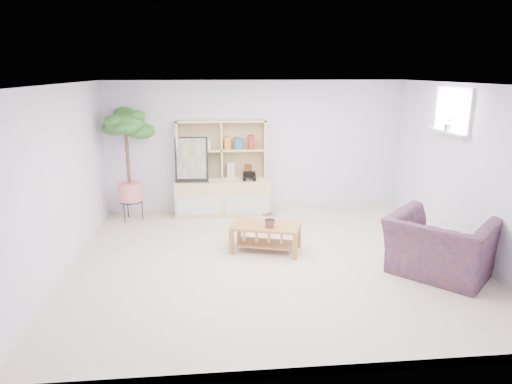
{
  "coord_description": "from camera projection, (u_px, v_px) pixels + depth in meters",
  "views": [
    {
      "loc": [
        -0.82,
        -5.84,
        2.57
      ],
      "look_at": [
        -0.21,
        0.34,
        0.91
      ],
      "focal_mm": 32.0,
      "sensor_mm": 36.0,
      "label": 1
    }
  ],
  "objects": [
    {
      "name": "floor",
      "position": [
        273.0,
        261.0,
        6.36
      ],
      "size": [
        5.5,
        5.0,
        0.01
      ],
      "primitive_type": "cube",
      "color": "tan",
      "rests_on": "ground"
    },
    {
      "name": "ceiling",
      "position": [
        275.0,
        84.0,
        5.74
      ],
      "size": [
        5.5,
        5.0,
        0.01
      ],
      "primitive_type": "cube",
      "color": "white",
      "rests_on": "walls"
    },
    {
      "name": "walls",
      "position": [
        274.0,
        177.0,
        6.05
      ],
      "size": [
        5.51,
        5.01,
        2.4
      ],
      "color": "#DED4FC",
      "rests_on": "floor"
    },
    {
      "name": "baseboard",
      "position": [
        273.0,
        257.0,
        6.34
      ],
      "size": [
        5.5,
        5.0,
        0.1
      ],
      "primitive_type": null,
      "color": "silver",
      "rests_on": "floor"
    },
    {
      "name": "window",
      "position": [
        454.0,
        110.0,
        6.68
      ],
      "size": [
        0.1,
        0.98,
        0.68
      ],
      "primitive_type": null,
      "color": "#D1E1FF",
      "rests_on": "walls"
    },
    {
      "name": "window_sill",
      "position": [
        447.0,
        132.0,
        6.75
      ],
      "size": [
        0.14,
        1.0,
        0.04
      ],
      "primitive_type": "cube",
      "color": "silver",
      "rests_on": "walls"
    },
    {
      "name": "storage_unit",
      "position": [
        222.0,
        168.0,
        8.23
      ],
      "size": [
        1.71,
        0.58,
        1.71
      ],
      "primitive_type": null,
      "color": "tan",
      "rests_on": "floor"
    },
    {
      "name": "poster",
      "position": [
        191.0,
        160.0,
        8.05
      ],
      "size": [
        0.58,
        0.16,
        0.8
      ],
      "primitive_type": null,
      "rotation": [
        0.0,
        0.0,
        -0.04
      ],
      "color": "yellow",
      "rests_on": "storage_unit"
    },
    {
      "name": "toy_truck",
      "position": [
        249.0,
        176.0,
        8.24
      ],
      "size": [
        0.33,
        0.23,
        0.17
      ],
      "primitive_type": null,
      "rotation": [
        0.0,
        0.0,
        -0.03
      ],
      "color": "black",
      "rests_on": "storage_unit"
    },
    {
      "name": "coffee_table",
      "position": [
        266.0,
        238.0,
        6.67
      ],
      "size": [
        1.09,
        0.8,
        0.4
      ],
      "primitive_type": null,
      "rotation": [
        0.0,
        0.0,
        -0.3
      ],
      "color": "#A87441",
      "rests_on": "floor"
    },
    {
      "name": "table_plant",
      "position": [
        271.0,
        218.0,
        6.48
      ],
      "size": [
        0.28,
        0.26,
        0.27
      ],
      "primitive_type": "imported",
      "rotation": [
        0.0,
        0.0,
        -0.26
      ],
      "color": "#286B2B",
      "rests_on": "coffee_table"
    },
    {
      "name": "floor_tree",
      "position": [
        128.0,
        165.0,
        7.83
      ],
      "size": [
        0.74,
        0.74,
        1.98
      ],
      "primitive_type": null,
      "rotation": [
        0.0,
        0.0,
        -0.02
      ],
      "color": "#205619",
      "rests_on": "floor"
    },
    {
      "name": "armchair",
      "position": [
        440.0,
        242.0,
        5.81
      ],
      "size": [
        1.6,
        1.6,
        0.89
      ],
      "primitive_type": "imported",
      "rotation": [
        0.0,
        0.0,
        2.34
      ],
      "color": "navy",
      "rests_on": "floor"
    },
    {
      "name": "sill_plant",
      "position": [
        448.0,
        124.0,
        6.73
      ],
      "size": [
        0.14,
        0.12,
        0.21
      ],
      "primitive_type": "imported",
      "rotation": [
        0.0,
        0.0,
        0.28
      ],
      "color": "#205619",
      "rests_on": "window_sill"
    }
  ]
}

